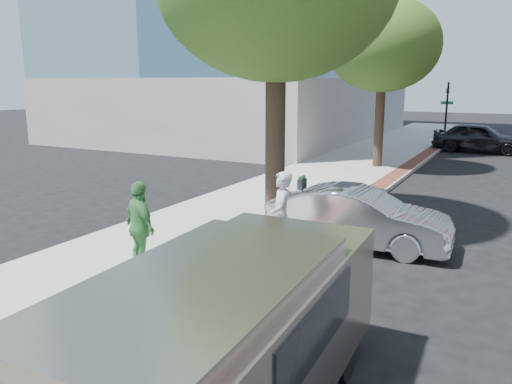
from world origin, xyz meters
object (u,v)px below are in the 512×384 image
Objects in this scene: person_green at (140,227)px; van at (226,338)px; bg_car at (479,138)px; person_officer at (275,181)px; parking_meter at (302,193)px; person_gray at (281,217)px; sedan_silver at (358,218)px.

van is (3.73, -2.92, 0.03)m from person_green.
person_green is at bearing 172.48° from bg_car.
person_officer is 0.30× the size of van.
person_green is at bearing -117.34° from parking_meter.
person_green is (-1.85, -3.57, -0.17)m from parking_meter.
person_gray is 2.81m from person_green.
parking_meter is 2.77m from person_officer.
parking_meter is at bearing -165.64° from person_officer.
van is at bearing -178.15° from bg_car.
sedan_silver is at bearing -105.40° from person_green.
parking_meter is 1.79m from person_gray.
person_green is (-2.15, -1.81, -0.04)m from person_gray.
person_officer is at bearing 56.03° from sedan_silver.
person_green reaches higher than sedan_silver.
parking_meter is at bearing 162.86° from person_gray.
person_officer is 3.55m from sedan_silver.
bg_car is at bearing -6.00° from sedan_silver.
sedan_silver is at bearing 92.72° from van.
person_gray reaches higher than person_green.
person_officer is at bearing 169.46° from bg_car.
person_green is at bearing 139.67° from van.
van reaches higher than parking_meter.
person_gray is at bearing 106.26° from van.
parking_meter is 0.27× the size of van.
person_green is 5.00m from sedan_silver.
bg_car is at bearing 147.63° from person_gray.
person_gray is 21.14m from bg_car.
sedan_silver is (3.14, 3.88, -0.35)m from person_green.
person_gray reaches higher than van.
person_officer reaches higher than bg_car.
parking_meter is at bearing 103.92° from van.
bg_car is at bearing 83.07° from parking_meter.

